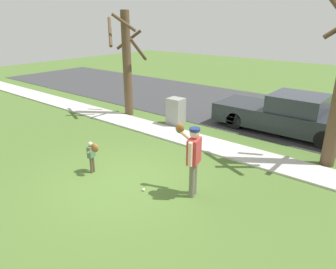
{
  "coord_description": "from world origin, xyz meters",
  "views": [
    {
      "loc": [
        5.36,
        -4.77,
        4.03
      ],
      "look_at": [
        0.33,
        1.46,
        1.0
      ],
      "focal_mm": 32.75,
      "sensor_mm": 36.0,
      "label": 1
    }
  ],
  "objects_px": {
    "person_adult": "(192,154)",
    "parked_pickup_dark": "(288,115)",
    "person_child": "(92,152)",
    "utility_cabinet": "(176,112)",
    "baseball": "(143,190)",
    "street_tree_far": "(127,61)"
  },
  "relations": [
    {
      "from": "person_child",
      "to": "parked_pickup_dark",
      "type": "height_order",
      "value": "parked_pickup_dark"
    },
    {
      "from": "person_child",
      "to": "street_tree_far",
      "type": "xyz_separation_m",
      "value": [
        -3.3,
        4.57,
        1.71
      ]
    },
    {
      "from": "utility_cabinet",
      "to": "parked_pickup_dark",
      "type": "relative_size",
      "value": 0.21
    },
    {
      "from": "person_adult",
      "to": "parked_pickup_dark",
      "type": "xyz_separation_m",
      "value": [
        0.26,
        5.86,
        -0.41
      ]
    },
    {
      "from": "utility_cabinet",
      "to": "person_adult",
      "type": "bearing_deg",
      "value": -48.23
    },
    {
      "from": "baseball",
      "to": "street_tree_far",
      "type": "relative_size",
      "value": 0.02
    },
    {
      "from": "person_adult",
      "to": "baseball",
      "type": "xyz_separation_m",
      "value": [
        -1.02,
        -0.62,
        -1.04
      ]
    },
    {
      "from": "baseball",
      "to": "street_tree_far",
      "type": "xyz_separation_m",
      "value": [
        -5.01,
        4.4,
        2.31
      ]
    },
    {
      "from": "person_child",
      "to": "utility_cabinet",
      "type": "height_order",
      "value": "utility_cabinet"
    },
    {
      "from": "person_adult",
      "to": "baseball",
      "type": "relative_size",
      "value": 23.42
    },
    {
      "from": "person_child",
      "to": "baseball",
      "type": "bearing_deg",
      "value": -9.26
    },
    {
      "from": "person_child",
      "to": "utility_cabinet",
      "type": "xyz_separation_m",
      "value": [
        -0.76,
        4.71,
        -0.08
      ]
    },
    {
      "from": "baseball",
      "to": "parked_pickup_dark",
      "type": "bearing_deg",
      "value": 78.86
    },
    {
      "from": "baseball",
      "to": "street_tree_far",
      "type": "bearing_deg",
      "value": 138.73
    },
    {
      "from": "person_adult",
      "to": "baseball",
      "type": "height_order",
      "value": "person_adult"
    },
    {
      "from": "utility_cabinet",
      "to": "street_tree_far",
      "type": "bearing_deg",
      "value": -176.92
    },
    {
      "from": "baseball",
      "to": "person_child",
      "type": "bearing_deg",
      "value": -174.11
    },
    {
      "from": "baseball",
      "to": "utility_cabinet",
      "type": "bearing_deg",
      "value": 118.6
    },
    {
      "from": "baseball",
      "to": "person_adult",
      "type": "bearing_deg",
      "value": 31.44
    },
    {
      "from": "person_adult",
      "to": "parked_pickup_dark",
      "type": "distance_m",
      "value": 5.88
    },
    {
      "from": "person_adult",
      "to": "baseball",
      "type": "bearing_deg",
      "value": 16.29
    },
    {
      "from": "baseball",
      "to": "utility_cabinet",
      "type": "xyz_separation_m",
      "value": [
        -2.47,
        4.53,
        0.52
      ]
    }
  ]
}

